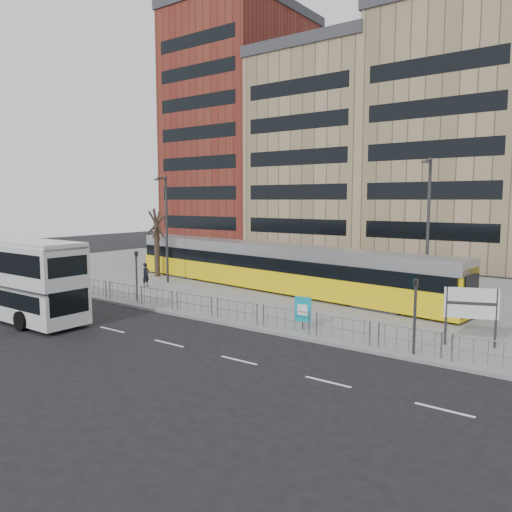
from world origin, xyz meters
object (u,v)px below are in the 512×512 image
Objects in this scene: tram at (272,267)px; double_decker_bus at (11,275)px; station_sign at (471,306)px; traffic_light_west at (136,269)px; lamp_post_east at (428,226)px; traffic_light_east at (415,306)px; bare_tree at (156,207)px; lamp_post_west at (166,225)px; pedestrian at (146,275)px; ad_panel at (303,310)px.

double_decker_bus is at bearing -108.83° from tram.
traffic_light_west is at bearing 164.27° from station_sign.
traffic_light_west is at bearing -148.26° from lamp_post_east.
bare_tree reaches higher than traffic_light_east.
traffic_light_east is 22.19m from lamp_post_west.
lamp_post_west is (-3.53, 5.92, 2.41)m from traffic_light_west.
double_decker_bus is 7.02m from traffic_light_west.
lamp_post_west is at bearing 129.43° from traffic_light_west.
pedestrian is at bearing -51.88° from bare_tree.
double_decker_bus is 16.34m from tram.
lamp_post_east is at bearing 41.96° from double_decker_bus.
double_decker_bus is 23.29m from station_sign.
pedestrian is 0.23× the size of bare_tree.
pedestrian is 19.44m from lamp_post_east.
traffic_light_west is at bearing -178.22° from traffic_light_east.
pedestrian is at bearing -84.80° from lamp_post_west.
station_sign is (21.68, 8.50, -0.42)m from double_decker_bus.
lamp_post_west reaches higher than tram.
traffic_light_east is (20.11, 5.99, -0.20)m from double_decker_bus.
double_decker_bus is 1.43× the size of bare_tree.
traffic_light_west reaches higher than ad_panel.
double_decker_bus is 20.99m from traffic_light_east.
ad_panel is at bearing 9.65° from traffic_light_west.
double_decker_bus is at bearing -159.87° from traffic_light_east.
traffic_light_east is (-1.56, -2.51, 0.22)m from station_sign.
ad_panel is 5.85m from traffic_light_east.
double_decker_bus is 3.47× the size of traffic_light_west.
tram is 15.73m from station_sign.
traffic_light_east is (17.56, -0.54, 0.00)m from traffic_light_west.
lamp_post_east reaches higher than tram.
station_sign is 2.97m from traffic_light_east.
double_decker_bus is at bearing 179.80° from station_sign.
traffic_light_east is 0.41× the size of bare_tree.
pedestrian is (-0.77, 10.19, -1.30)m from double_decker_bus.
traffic_light_east is (5.70, -0.76, 1.05)m from ad_panel.
traffic_light_east is at bearing -74.79° from lamp_post_east.
bare_tree reaches higher than traffic_light_west.
traffic_light_west is at bearing -144.23° from pedestrian.
tram is 10.72m from ad_panel.
traffic_light_east is at bearing -17.04° from lamp_post_west.
station_sign is 0.29× the size of lamp_post_east.
traffic_light_east is at bearing -14.47° from ad_panel.
double_decker_bus is 1.24× the size of lamp_post_east.
traffic_light_east is at bearing -18.69° from bare_tree.
station_sign is 26.40m from bare_tree.
traffic_light_west is 0.41× the size of bare_tree.
double_decker_bus is 6.80× the size of ad_panel.
lamp_post_west is at bearing 94.39° from double_decker_bus.
traffic_light_east is 0.36× the size of lamp_post_east.
ad_panel is at bearing -108.71° from lamp_post_east.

